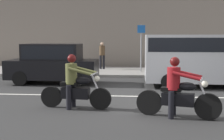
% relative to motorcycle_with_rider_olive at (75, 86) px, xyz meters
% --- Properties ---
extents(ground_plane, '(80.00, 80.00, 0.00)m').
position_rel_motorcycle_with_rider_olive_xyz_m(ground_plane, '(2.55, 1.04, -0.65)').
color(ground_plane, '#2C2C2C').
extents(sidewalk_slab, '(40.00, 4.40, 0.14)m').
position_rel_motorcycle_with_rider_olive_xyz_m(sidewalk_slab, '(2.55, 9.04, -0.58)').
color(sidewalk_slab, gray).
rests_on(sidewalk_slab, ground_plane).
extents(lane_marking_stripe, '(18.00, 0.14, 0.01)m').
position_rel_motorcycle_with_rider_olive_xyz_m(lane_marking_stripe, '(2.77, 1.94, -0.65)').
color(lane_marking_stripe, silver).
rests_on(lane_marking_stripe, ground_plane).
extents(motorcycle_with_rider_olive, '(2.14, 0.71, 1.60)m').
position_rel_motorcycle_with_rider_olive_xyz_m(motorcycle_with_rider_olive, '(0.00, 0.00, 0.00)').
color(motorcycle_with_rider_olive, black).
rests_on(motorcycle_with_rider_olive, ground_plane).
extents(motorcycle_with_rider_crimson, '(2.15, 0.84, 1.59)m').
position_rel_motorcycle_with_rider_olive_xyz_m(motorcycle_with_rider_crimson, '(2.87, -0.77, -0.00)').
color(motorcycle_with_rider_crimson, black).
rests_on(motorcycle_with_rider_crimson, ground_plane).
extents(parked_van_silver, '(4.81, 1.96, 2.19)m').
position_rel_motorcycle_with_rider_olive_xyz_m(parked_van_silver, '(4.57, 4.32, 0.62)').
color(parked_van_silver, '#B2B5BA').
rests_on(parked_van_silver, ground_plane).
extents(parked_hatchback_black, '(4.00, 1.76, 1.80)m').
position_rel_motorcycle_with_rider_olive_xyz_m(parked_hatchback_black, '(-1.99, 4.64, 0.28)').
color(parked_hatchback_black, black).
rests_on(parked_hatchback_black, ground_plane).
extents(street_sign_post, '(0.44, 0.08, 2.67)m').
position_rel_motorcycle_with_rider_olive_xyz_m(street_sign_post, '(2.03, 8.64, 1.10)').
color(street_sign_post, gray).
rests_on(street_sign_post, sidewalk_slab).
extents(pedestrian_bystander, '(0.34, 0.34, 1.65)m').
position_rel_motorcycle_with_rider_olive_xyz_m(pedestrian_bystander, '(-0.36, 9.81, 0.45)').
color(pedestrian_bystander, black).
rests_on(pedestrian_bystander, sidewalk_slab).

